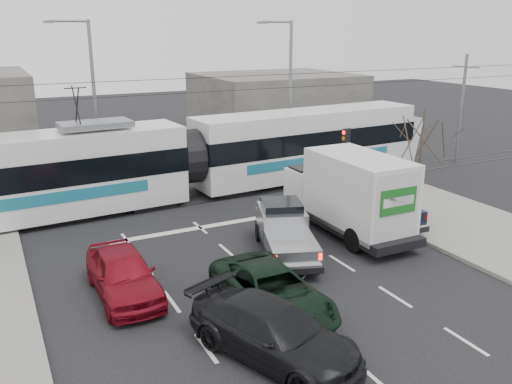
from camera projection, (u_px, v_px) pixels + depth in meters
name	position (u px, v px, depth m)	size (l,w,h in m)	color
ground	(303.00, 272.00, 19.72)	(120.00, 120.00, 0.00)	black
sidewalk_right	(480.00, 230.00, 23.58)	(6.00, 60.00, 0.15)	gray
rails	(203.00, 198.00, 28.27)	(60.00, 1.60, 0.03)	#33302D
building_right	(276.00, 105.00, 44.70)	(12.00, 10.00, 5.00)	slate
bare_tree	(422.00, 139.00, 24.04)	(2.40, 2.40, 5.00)	#47382B
traffic_signal	(347.00, 148.00, 27.28)	(0.44, 0.44, 3.60)	black
street_lamp_near	(288.00, 86.00, 33.37)	(2.38, 0.25, 9.00)	slate
street_lamp_far	(91.00, 92.00, 30.13)	(2.38, 0.25, 9.00)	slate
catenary	(201.00, 125.00, 27.15)	(60.00, 0.20, 7.00)	black
tram	(186.00, 158.00, 27.89)	(29.30, 4.72, 5.96)	silver
silver_pickup	(284.00, 230.00, 21.23)	(3.41, 5.51, 1.90)	black
box_truck	(350.00, 194.00, 23.05)	(2.44, 7.07, 3.54)	black
navy_pickup	(374.00, 202.00, 24.37)	(2.12, 4.95, 2.05)	black
green_car	(272.00, 291.00, 16.71)	(2.39, 5.19, 1.44)	black
red_car	(123.00, 274.00, 17.77)	(1.86, 4.63, 1.58)	maroon
dark_car	(274.00, 332.00, 14.40)	(2.11, 5.20, 1.51)	black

